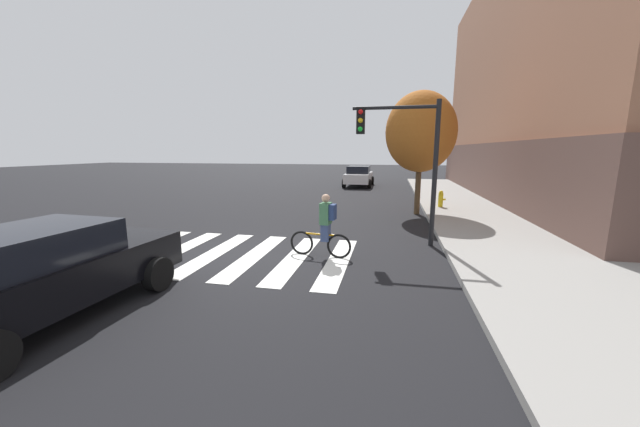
# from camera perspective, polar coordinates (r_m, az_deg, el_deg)

# --- Properties ---
(ground_plane) EXTENTS (120.00, 120.00, 0.00)m
(ground_plane) POSITION_cam_1_polar(r_m,az_deg,el_deg) (9.64, -13.34, -6.70)
(ground_plane) COLOR black
(sidewalk) EXTENTS (6.50, 50.00, 0.15)m
(sidewalk) POSITION_cam_1_polar(r_m,az_deg,el_deg) (9.97, 40.09, -7.92)
(sidewalk) COLOR gray
(sidewalk) RESTS_ON ground
(crosswalk_stripes) EXTENTS (6.28, 4.09, 0.01)m
(crosswalk_stripes) POSITION_cam_1_polar(r_m,az_deg,el_deg) (9.69, -14.06, -6.59)
(crosswalk_stripes) COLOR silver
(crosswalk_stripes) RESTS_ON ground
(sedan_near) EXTENTS (2.36, 4.69, 1.59)m
(sedan_near) POSITION_cam_1_polar(r_m,az_deg,el_deg) (7.34, -39.21, -7.62)
(sedan_near) COLOR black
(sedan_near) RESTS_ON ground
(sedan_mid) EXTENTS (2.21, 4.61, 1.58)m
(sedan_mid) POSITION_cam_1_polar(r_m,az_deg,el_deg) (27.23, 6.49, 6.26)
(sedan_mid) COLOR silver
(sedan_mid) RESTS_ON ground
(cyclist) EXTENTS (1.70, 0.39, 1.69)m
(cyclist) POSITION_cam_1_polar(r_m,az_deg,el_deg) (8.98, 0.75, -2.10)
(cyclist) COLOR black
(cyclist) RESTS_ON ground
(traffic_light_near) EXTENTS (2.47, 0.28, 4.20)m
(traffic_light_near) POSITION_cam_1_polar(r_m,az_deg,el_deg) (10.34, 14.19, 10.51)
(traffic_light_near) COLOR black
(traffic_light_near) RESTS_ON ground
(fire_hydrant) EXTENTS (0.33, 0.22, 0.78)m
(fire_hydrant) POSITION_cam_1_polar(r_m,az_deg,el_deg) (17.21, 19.49, 2.32)
(fire_hydrant) COLOR gold
(fire_hydrant) RESTS_ON sidewalk
(street_tree_near) EXTENTS (2.97, 2.97, 5.28)m
(street_tree_near) POSITION_cam_1_polar(r_m,az_deg,el_deg) (15.61, 16.44, 12.87)
(street_tree_near) COLOR #4C3823
(street_tree_near) RESTS_ON ground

